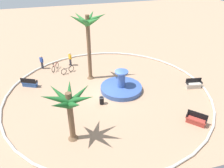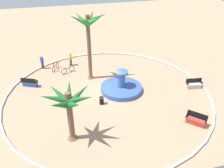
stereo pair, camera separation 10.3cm
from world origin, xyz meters
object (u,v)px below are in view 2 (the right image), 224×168
palm_tree_by_curb (88,29)px  person_cyclist_photo (70,58)px  bench_east (196,120)px  person_cyclist_helmet (42,61)px  bench_west (194,85)px  palm_tree_near_fountain (69,103)px  bicycle_red_frame (68,70)px  trash_bin (102,100)px  bicycle_by_lamppost (55,67)px  fountain (121,88)px  bench_north (30,83)px

palm_tree_by_curb → person_cyclist_photo: bearing=-64.7°
bench_east → person_cyclist_helmet: size_ratio=0.91×
bench_west → palm_tree_near_fountain: bearing=17.2°
person_cyclist_helmet → person_cyclist_photo: 3.26m
bench_west → bicycle_red_frame: 13.59m
trash_bin → bicycle_by_lamppost: bearing=-65.2°
fountain → bench_west: size_ratio=2.47×
palm_tree_near_fountain → person_cyclist_helmet: (2.02, -12.29, -2.29)m
bicycle_by_lamppost → person_cyclist_helmet: 1.69m
palm_tree_by_curb → bench_north: size_ratio=4.26×
bicycle_by_lamppost → person_cyclist_helmet: bearing=-27.6°
bench_east → bicycle_by_lamppost: size_ratio=0.98×
bicycle_by_lamppost → bench_west: bearing=150.0°
fountain → bicycle_by_lamppost: size_ratio=2.65×
bench_east → person_cyclist_helmet: (11.76, -13.26, 0.58)m
palm_tree_near_fountain → bench_east: bearing=174.3°
bicycle_by_lamppost → person_cyclist_photo: bearing=-158.4°
bench_north → person_cyclist_photo: size_ratio=1.00×
fountain → palm_tree_by_curb: palm_tree_by_curb is taller
palm_tree_near_fountain → person_cyclist_helmet: 12.66m
fountain → palm_tree_by_curb: size_ratio=0.58×
bench_west → person_cyclist_photo: person_cyclist_photo is taller
bicycle_by_lamppost → trash_bin: bearing=114.8°
bicycle_by_lamppost → fountain: bearing=134.4°
bench_north → bench_west: bearing=163.7°
bench_north → bicycle_red_frame: bench_north is taller
bench_north → trash_bin: bearing=142.4°
bicycle_by_lamppost → person_cyclist_photo: (-1.84, -0.73, 0.55)m
palm_tree_by_curb → bench_west: 11.86m
bench_north → bicycle_by_lamppost: (-2.73, -2.98, 0.04)m
bench_east → person_cyclist_photo: size_ratio=0.91×
palm_tree_near_fountain → bench_north: bearing=-68.7°
palm_tree_near_fountain → bicycle_red_frame: (-0.71, -10.47, -2.83)m
person_cyclist_helmet → person_cyclist_photo: size_ratio=1.00×
bicycle_red_frame → bicycle_by_lamppost: same height
bench_west → person_cyclist_photo: 14.13m
bench_north → person_cyclist_helmet: person_cyclist_helmet is taller
fountain → bicycle_red_frame: bearing=-47.1°
bench_east → bench_west: size_ratio=0.91×
bench_east → person_cyclist_photo: bearing=-57.3°
bench_east → person_cyclist_helmet: person_cyclist_helmet is taller
bicycle_red_frame → bicycle_by_lamppost: (1.31, -1.08, 0.00)m
palm_tree_by_curb → trash_bin: 7.05m
bicycle_red_frame → bicycle_by_lamppost: 1.70m
palm_tree_near_fountain → bench_east: 10.20m
bicycle_red_frame → person_cyclist_photo: 1.96m
bench_east → bench_north: same height
fountain → bench_east: (-4.30, 6.35, 0.04)m
palm_tree_by_curb → trash_bin: size_ratio=9.69×
bicycle_red_frame → person_cyclist_helmet: 3.32m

